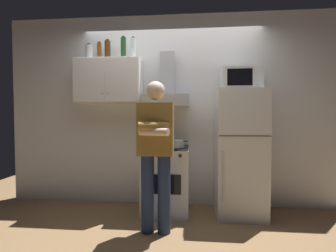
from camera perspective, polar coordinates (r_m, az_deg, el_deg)
ground_plane at (r=3.26m, az=0.00°, el=-20.62°), size 7.00×7.00×0.00m
back_wall_tiled at (r=3.61m, az=0.89°, el=3.55°), size 4.80×0.10×2.70m
upper_cabinet at (r=3.59m, az=-13.28°, el=9.91°), size 0.90×0.37×0.60m
stove_oven at (r=3.37m, az=-0.46°, el=-12.13°), size 0.60×0.62×0.87m
range_hood at (r=3.40m, az=-0.25°, el=7.80°), size 0.60×0.44×0.75m
refrigerator at (r=3.34m, az=16.09°, el=-5.91°), size 0.60×0.62×1.60m
microwave at (r=3.35m, az=16.20°, el=10.25°), size 0.48×0.37×0.28m
person_standing at (r=2.69m, az=-2.85°, el=-5.60°), size 0.38×0.33×1.64m
cooking_pot at (r=3.15m, az=1.67°, el=-4.06°), size 0.32×0.22×0.10m
bottle_beer_brown at (r=3.74m, az=-15.43°, el=16.12°), size 0.06×0.06×0.25m
bottle_vodka_clear at (r=3.56m, az=-7.98°, el=17.21°), size 0.07×0.07×0.29m
bottle_wine_green at (r=3.58m, az=-10.16°, el=17.18°), size 0.07×0.07×0.30m
bottle_rum_dark at (r=3.69m, az=-13.66°, el=16.51°), size 0.08×0.08×0.28m
bottle_canister_steel at (r=3.74m, az=-17.62°, el=15.82°), size 0.10×0.10×0.22m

